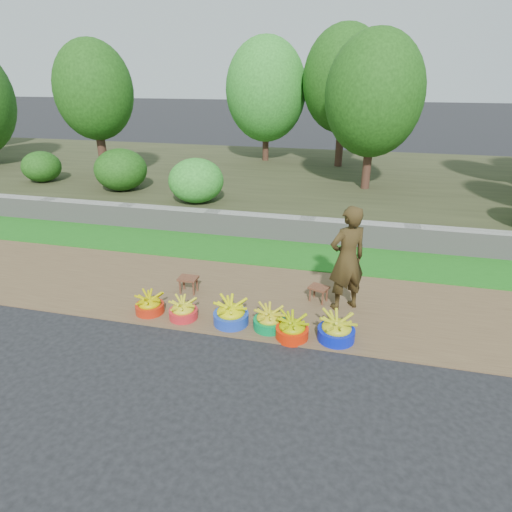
% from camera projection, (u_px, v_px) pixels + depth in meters
% --- Properties ---
extents(ground_plane, '(120.00, 120.00, 0.00)m').
position_uv_depth(ground_plane, '(268.00, 343.00, 6.04)').
color(ground_plane, black).
rests_on(ground_plane, ground).
extents(dirt_shoulder, '(80.00, 2.50, 0.02)m').
position_uv_depth(dirt_shoulder, '(284.00, 300.00, 7.16)').
color(dirt_shoulder, brown).
rests_on(dirt_shoulder, ground).
extents(grass_verge, '(80.00, 1.50, 0.04)m').
position_uv_depth(grass_verge, '(301.00, 255.00, 8.94)').
color(grass_verge, '#1D6D19').
rests_on(grass_verge, ground).
extents(retaining_wall, '(80.00, 0.35, 0.55)m').
position_uv_depth(retaining_wall, '(307.00, 230.00, 9.60)').
color(retaining_wall, gray).
rests_on(retaining_wall, ground).
extents(earth_bank, '(80.00, 10.00, 0.50)m').
position_uv_depth(earth_bank, '(327.00, 182.00, 13.98)').
color(earth_bank, '#363920').
rests_on(earth_bank, ground).
extents(vegetation, '(36.49, 8.46, 4.57)m').
position_uv_depth(vegetation, '(364.00, 106.00, 11.85)').
color(vegetation, '#3F261B').
rests_on(vegetation, earth_bank).
extents(basin_a, '(0.45, 0.45, 0.34)m').
position_uv_depth(basin_a, '(150.00, 305.00, 6.74)').
color(basin_a, '#B6230D').
rests_on(basin_a, ground).
extents(basin_b, '(0.44, 0.44, 0.33)m').
position_uv_depth(basin_b, '(183.00, 310.00, 6.59)').
color(basin_b, red).
rests_on(basin_b, ground).
extents(basin_c, '(0.53, 0.53, 0.40)m').
position_uv_depth(basin_c, '(231.00, 314.00, 6.43)').
color(basin_c, '#1B3CB2').
rests_on(basin_c, ground).
extents(basin_d, '(0.47, 0.47, 0.35)m').
position_uv_depth(basin_d, '(269.00, 320.00, 6.32)').
color(basin_d, '#007F3A').
rests_on(basin_d, ground).
extents(basin_e, '(0.47, 0.47, 0.35)m').
position_uv_depth(basin_e, '(292.00, 329.00, 6.10)').
color(basin_e, red).
rests_on(basin_e, ground).
extents(basin_f, '(0.53, 0.53, 0.39)m').
position_uv_depth(basin_f, '(336.00, 330.00, 6.04)').
color(basin_f, '#091ABD').
rests_on(basin_f, ground).
extents(stool_left, '(0.32, 0.25, 0.28)m').
position_uv_depth(stool_left, '(188.00, 280.00, 7.32)').
color(stool_left, brown).
rests_on(stool_left, dirt_shoulder).
extents(stool_right, '(0.36, 0.32, 0.27)m').
position_uv_depth(stool_right, '(319.00, 290.00, 7.04)').
color(stool_right, brown).
rests_on(stool_right, dirt_shoulder).
extents(vendor_woman, '(0.74, 0.69, 1.70)m').
position_uv_depth(vendor_woman, '(347.00, 259.00, 6.60)').
color(vendor_woman, black).
rests_on(vendor_woman, dirt_shoulder).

